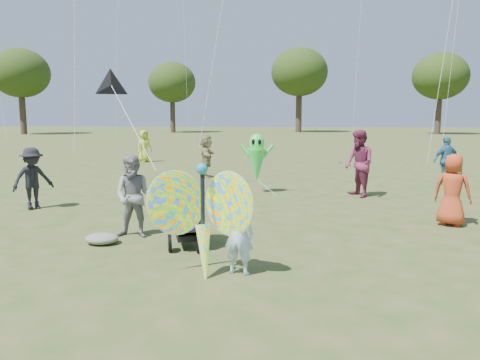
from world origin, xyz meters
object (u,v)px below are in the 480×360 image
at_px(crowd_d, 206,156).
at_px(alien_kite, 257,160).
at_px(crowd_e, 359,164).
at_px(child_girl, 239,233).
at_px(crowd_g, 144,146).
at_px(crowd_a, 453,190).
at_px(butterfly_kite, 203,219).
at_px(adult_man, 134,196).
at_px(jogging_stroller, 188,211).
at_px(crowd_b, 33,179).
at_px(crowd_c, 446,160).

distance_m(crowd_d, alien_kite, 3.82).
distance_m(crowd_e, alien_kite, 2.89).
bearing_deg(child_girl, crowd_g, -52.41).
distance_m(child_girl, crowd_g, 16.68).
relative_size(crowd_a, butterfly_kite, 0.82).
relative_size(adult_man, butterfly_kite, 0.85).
bearing_deg(alien_kite, jogging_stroller, -98.04).
relative_size(adult_man, alien_kite, 0.89).
distance_m(child_girl, crowd_e, 7.19).
distance_m(crowd_e, crowd_g, 12.50).
distance_m(crowd_b, crowd_g, 11.37).
relative_size(crowd_d, alien_kite, 0.90).
height_order(adult_man, alien_kite, alien_kite).
distance_m(child_girl, crowd_d, 10.52).
distance_m(crowd_a, crowd_c, 6.34).
bearing_deg(crowd_c, crowd_e, 22.41).
relative_size(crowd_d, jogging_stroller, 1.39).
distance_m(crowd_g, jogging_stroller, 15.05).
height_order(jogging_stroller, alien_kite, alien_kite).
xyz_separation_m(crowd_e, alien_kite, (-2.86, 0.38, 0.04)).
height_order(crowd_a, crowd_g, crowd_g).
bearing_deg(crowd_g, child_girl, -116.97).
bearing_deg(jogging_stroller, butterfly_kite, -87.94).
distance_m(crowd_b, crowd_e, 8.48).
bearing_deg(crowd_a, child_girl, 70.11).
bearing_deg(crowd_d, crowd_c, -100.00).
xyz_separation_m(butterfly_kite, alien_kite, (0.28, 7.14, 0.15)).
bearing_deg(crowd_a, crowd_e, -36.47).
relative_size(child_girl, crowd_d, 0.78).
distance_m(crowd_a, crowd_b, 9.53).
relative_size(adult_man, jogging_stroller, 1.37).
bearing_deg(jogging_stroller, crowd_b, 130.09).
bearing_deg(crowd_a, crowd_c, -76.59).
xyz_separation_m(adult_man, crowd_b, (-3.29, 2.29, -0.02)).
xyz_separation_m(child_girl, crowd_e, (2.65, 6.67, 0.32)).
height_order(crowd_b, jogging_stroller, crowd_b).
distance_m(crowd_d, crowd_e, 6.09).
height_order(crowd_c, crowd_e, crowd_e).
distance_m(crowd_c, alien_kite, 6.57).
bearing_deg(child_girl, crowd_b, -21.54).
height_order(crowd_a, crowd_e, crowd_e).
bearing_deg(adult_man, crowd_a, 15.99).
bearing_deg(crowd_e, crowd_d, -148.20).
height_order(adult_man, crowd_e, crowd_e).
relative_size(crowd_a, crowd_b, 1.00).
distance_m(child_girl, crowd_b, 6.83).
relative_size(child_girl, crowd_a, 0.81).
bearing_deg(crowd_a, alien_kite, -10.31).
bearing_deg(child_girl, jogging_stroller, -37.42).
relative_size(child_girl, alien_kite, 0.70).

